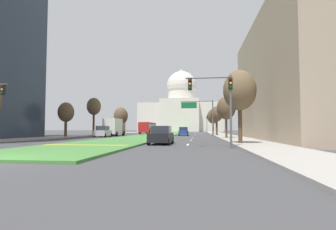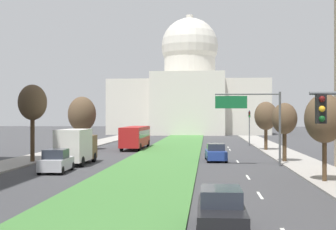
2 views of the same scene
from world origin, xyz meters
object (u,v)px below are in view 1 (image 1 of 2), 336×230
(street_tree_right_distant, at_px, (213,117))
(sedan_distant, at_px, (183,132))
(street_tree_right_near, at_px, (240,91))
(traffic_light_near_right, at_px, (219,95))
(street_tree_left_far, at_px, (94,107))
(box_truck_delivery, at_px, (114,127))
(street_tree_right_far, at_px, (217,114))
(street_tree_right_mid, at_px, (226,108))
(sedan_midblock, at_px, (103,132))
(street_tree_left_mid, at_px, (66,113))
(sedan_lead_stopped, at_px, (161,135))
(street_tree_left_distant, at_px, (121,116))
(capitol_building, at_px, (182,111))
(overhead_guide_sign, at_px, (200,110))
(traffic_light_far_right, at_px, (207,122))
(city_bus, at_px, (148,127))

(street_tree_right_distant, distance_m, sedan_distant, 15.52)
(street_tree_right_near, height_order, street_tree_right_distant, street_tree_right_near)
(traffic_light_near_right, xyz_separation_m, street_tree_left_far, (-21.51, 28.55, 1.76))
(street_tree_right_near, bearing_deg, box_truck_delivery, 129.15)
(box_truck_delivery, bearing_deg, street_tree_right_far, 9.13)
(street_tree_right_mid, distance_m, sedan_distant, 16.32)
(sedan_distant, bearing_deg, street_tree_right_mid, -64.80)
(sedan_midblock, distance_m, sedan_distant, 16.16)
(sedan_distant, height_order, box_truck_delivery, box_truck_delivery)
(box_truck_delivery, bearing_deg, street_tree_left_mid, -120.89)
(street_tree_right_far, xyz_separation_m, street_tree_right_distant, (0.11, 14.86, 0.26))
(sedan_lead_stopped, bearing_deg, street_tree_left_distant, 112.07)
(box_truck_delivery, bearing_deg, sedan_distant, 18.68)
(capitol_building, distance_m, street_tree_right_near, 101.28)
(traffic_light_near_right, bearing_deg, street_tree_left_mid, 138.88)
(street_tree_right_distant, xyz_separation_m, sedan_distant, (-6.49, -13.64, -3.54))
(overhead_guide_sign, bearing_deg, box_truck_delivery, -179.76)
(sedan_midblock, xyz_separation_m, box_truck_delivery, (-0.11, 5.94, 0.83))
(overhead_guide_sign, height_order, sedan_distant, overhead_guide_sign)
(traffic_light_far_right, xyz_separation_m, sedan_lead_stopped, (-5.60, -50.85, -2.55))
(sedan_midblock, xyz_separation_m, city_bus, (2.23, 25.69, 0.93))
(sedan_lead_stopped, distance_m, box_truck_delivery, 26.44)
(street_tree_left_mid, bearing_deg, city_bus, 75.35)
(capitol_building, distance_m, city_bus, 57.90)
(street_tree_right_distant, distance_m, sedan_midblock, 30.70)
(overhead_guide_sign, distance_m, street_tree_left_mid, 22.62)
(street_tree_right_mid, height_order, box_truck_delivery, street_tree_right_mid)
(overhead_guide_sign, distance_m, street_tree_left_distant, 26.79)
(capitol_building, height_order, street_tree_right_distant, capitol_building)
(city_bus, bearing_deg, sedan_midblock, -94.96)
(street_tree_right_distant, xyz_separation_m, sedan_midblock, (-19.01, -23.85, -3.50))
(street_tree_left_distant, xyz_separation_m, sedan_lead_stopped, (16.62, -40.98, -3.83))
(overhead_guide_sign, xyz_separation_m, box_truck_delivery, (-15.97, -0.07, -2.98))
(street_tree_right_distant, bearing_deg, sedan_distant, -115.45)
(overhead_guide_sign, xyz_separation_m, street_tree_right_distant, (3.15, 17.85, -0.32))
(overhead_guide_sign, height_order, city_bus, overhead_guide_sign)
(city_bus, bearing_deg, street_tree_right_near, -68.74)
(capitol_building, bearing_deg, sedan_midblock, -94.99)
(overhead_guide_sign, relative_size, street_tree_right_near, 1.01)
(traffic_light_near_right, bearing_deg, city_bus, 107.29)
(traffic_light_near_right, xyz_separation_m, sedan_lead_stopped, (-4.76, 4.28, -3.03))
(traffic_light_near_right, height_order, street_tree_left_mid, street_tree_left_mid)
(capitol_building, height_order, traffic_light_far_right, capitol_building)
(traffic_light_near_right, relative_size, sedan_lead_stopped, 1.14)
(traffic_light_far_right, bearing_deg, overhead_guide_sign, -94.10)
(traffic_light_far_right, xyz_separation_m, sedan_distant, (-5.30, -23.21, -2.52))
(street_tree_right_far, xyz_separation_m, sedan_midblock, (-18.90, -9.00, -3.23))
(street_tree_right_mid, distance_m, street_tree_left_distant, 36.52)
(street_tree_right_far, height_order, box_truck_delivery, street_tree_right_far)
(traffic_light_far_right, height_order, street_tree_right_distant, street_tree_right_distant)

